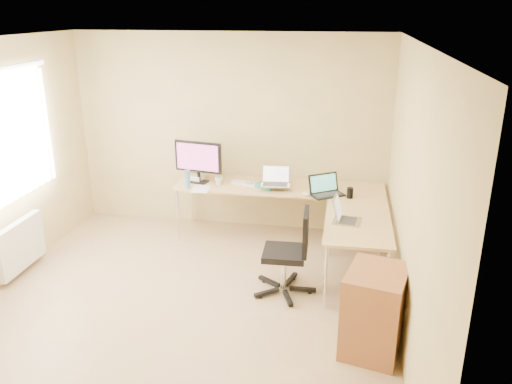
% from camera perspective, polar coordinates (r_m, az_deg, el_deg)
% --- Properties ---
extents(floor, '(4.50, 4.50, 0.00)m').
position_cam_1_polar(floor, '(5.42, -7.95, -12.58)').
color(floor, tan).
rests_on(floor, ground).
extents(ceiling, '(4.50, 4.50, 0.00)m').
position_cam_1_polar(ceiling, '(4.60, -9.52, 15.97)').
color(ceiling, white).
rests_on(ceiling, ground).
extents(wall_back, '(4.50, 0.00, 4.50)m').
position_cam_1_polar(wall_back, '(6.94, -2.85, 6.54)').
color(wall_back, '#D4BC76').
rests_on(wall_back, ground).
extents(wall_front, '(4.50, 0.00, 4.50)m').
position_cam_1_polar(wall_front, '(3.02, -22.43, -13.48)').
color(wall_front, '#D4BC76').
rests_on(wall_front, ground).
extents(wall_right, '(0.00, 4.50, 4.50)m').
position_cam_1_polar(wall_right, '(4.66, 16.68, -0.98)').
color(wall_right, '#D4BC76').
rests_on(wall_right, ground).
extents(desk_main, '(2.65, 0.70, 0.73)m').
position_cam_1_polar(desk_main, '(6.73, 2.58, -2.25)').
color(desk_main, tan).
rests_on(desk_main, ground).
extents(desk_return, '(0.70, 1.30, 0.73)m').
position_cam_1_polar(desk_return, '(5.77, 10.95, -6.51)').
color(desk_return, tan).
rests_on(desk_return, ground).
extents(monitor, '(0.67, 0.31, 0.55)m').
position_cam_1_polar(monitor, '(6.69, -6.38, 3.31)').
color(monitor, black).
rests_on(monitor, desk_main).
extents(book_stack, '(0.34, 0.38, 0.05)m').
position_cam_1_polar(book_stack, '(6.59, 1.44, 0.91)').
color(book_stack, '#21715D').
rests_on(book_stack, desk_main).
extents(laptop_center, '(0.38, 0.30, 0.24)m').
position_cam_1_polar(laptop_center, '(6.41, 2.15, 1.73)').
color(laptop_center, '#A7A7A7').
rests_on(laptop_center, desk_main).
extents(laptop_black, '(0.49, 0.46, 0.25)m').
position_cam_1_polar(laptop_black, '(6.28, 7.87, 0.72)').
color(laptop_black, black).
rests_on(laptop_black, desk_main).
extents(keyboard, '(0.51, 0.26, 0.02)m').
position_cam_1_polar(keyboard, '(6.63, -0.73, 0.91)').
color(keyboard, silver).
rests_on(keyboard, desk_main).
extents(mouse, '(0.11, 0.09, 0.04)m').
position_cam_1_polar(mouse, '(6.28, 5.56, -0.22)').
color(mouse, silver).
rests_on(mouse, desk_main).
extents(mug, '(0.12, 0.12, 0.10)m').
position_cam_1_polar(mug, '(6.64, -4.13, 1.23)').
color(mug, silver).
rests_on(mug, desk_main).
extents(cd_stack, '(0.12, 0.12, 0.03)m').
position_cam_1_polar(cd_stack, '(6.63, -0.69, 0.91)').
color(cd_stack, silver).
rests_on(cd_stack, desk_main).
extents(water_bottle, '(0.09, 0.09, 0.24)m').
position_cam_1_polar(water_bottle, '(6.52, -7.57, 1.40)').
color(water_bottle, teal).
rests_on(water_bottle, desk_main).
extents(papers, '(0.24, 0.32, 0.01)m').
position_cam_1_polar(papers, '(6.51, -6.11, 0.34)').
color(papers, white).
rests_on(papers, desk_main).
extents(white_box, '(0.24, 0.21, 0.08)m').
position_cam_1_polar(white_box, '(6.84, -6.73, 1.60)').
color(white_box, white).
rests_on(white_box, desk_main).
extents(desk_fan, '(0.30, 0.30, 0.32)m').
position_cam_1_polar(desk_fan, '(6.95, -5.96, 2.94)').
color(desk_fan, silver).
rests_on(desk_fan, desk_main).
extents(black_cup, '(0.10, 0.10, 0.13)m').
position_cam_1_polar(black_cup, '(6.25, 10.33, -0.10)').
color(black_cup, black).
rests_on(black_cup, desk_main).
extents(laptop_return, '(0.36, 0.30, 0.22)m').
position_cam_1_polar(laptop_return, '(5.55, 10.04, -2.17)').
color(laptop_return, '#A8A9AB').
rests_on(laptop_return, desk_return).
extents(office_chair, '(0.59, 0.59, 0.94)m').
position_cam_1_polar(office_chair, '(5.43, 3.13, -6.31)').
color(office_chair, black).
rests_on(office_chair, ground).
extents(cabinet, '(0.61, 0.69, 0.83)m').
position_cam_1_polar(cabinet, '(4.74, 12.90, -12.96)').
color(cabinet, brown).
rests_on(cabinet, ground).
extents(radiator, '(0.09, 0.80, 0.55)m').
position_cam_1_polar(radiator, '(6.43, -24.56, -5.35)').
color(radiator, white).
rests_on(radiator, ground).
extents(window, '(0.10, 1.80, 1.40)m').
position_cam_1_polar(window, '(6.07, -26.31, 5.02)').
color(window, white).
rests_on(window, wall_left).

